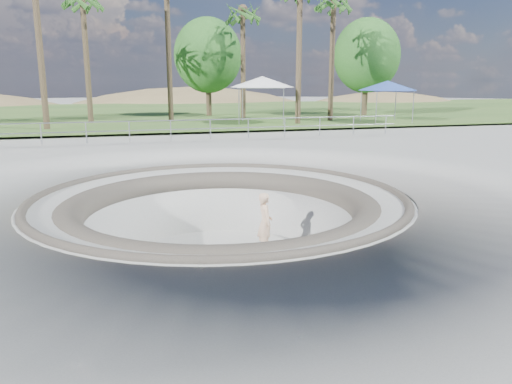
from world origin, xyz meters
TOP-DOWN VIEW (x-y plane):
  - ground at (0.00, 0.00)m, footprint 180.00×180.00m
  - skate_bowl at (0.00, 0.00)m, footprint 14.00×14.00m
  - grass_strip at (0.00, 34.00)m, footprint 180.00×36.00m
  - distant_hills at (3.78, 57.17)m, footprint 103.20×45.00m
  - safety_railing at (0.00, 12.00)m, footprint 25.00×0.06m
  - skateboard at (1.36, 0.21)m, footprint 0.74×0.29m
  - skater at (1.36, 0.21)m, footprint 0.44×0.66m
  - canopy_white at (7.02, 19.68)m, footprint 5.80×5.80m
  - canopy_blue at (15.47, 18.00)m, footprint 5.55×5.55m
  - palm_b at (-4.21, 22.94)m, footprint 2.60×2.60m
  - palm_d at (6.94, 24.53)m, footprint 2.60×2.60m
  - palm_f at (12.37, 20.42)m, footprint 2.60×2.60m
  - bushy_tree_mid at (4.86, 27.75)m, footprint 5.45×4.96m
  - bushy_tree_right at (17.37, 24.75)m, footprint 5.46×4.97m

SIDE VIEW (x-z plane):
  - distant_hills at x=3.78m, z-range -21.32..7.28m
  - skateboard at x=1.36m, z-range -1.88..-1.80m
  - skate_bowl at x=0.00m, z-range -3.88..0.22m
  - skater at x=1.36m, z-range -1.82..-0.04m
  - ground at x=0.00m, z-range 0.00..0.00m
  - grass_strip at x=0.00m, z-range 0.16..0.28m
  - safety_railing at x=0.00m, z-range 0.18..1.20m
  - canopy_blue at x=15.47m, z-range 1.34..4.15m
  - canopy_white at x=7.02m, z-range 1.44..4.54m
  - bushy_tree_mid at x=4.86m, z-range 1.11..8.98m
  - bushy_tree_right at x=17.37m, z-range 1.12..9.00m
  - palm_d at x=6.94m, z-range 3.33..12.20m
  - palm_b at x=-4.21m, z-range 3.47..12.67m
  - palm_f at x=12.37m, z-range 3.54..12.90m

